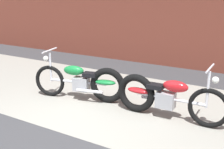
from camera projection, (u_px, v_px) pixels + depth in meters
The scene contains 4 objects.
ground_plane at pixel (61, 133), 4.39m from camera, with size 80.00×80.00×0.00m, color #38383A.
sidewalk_slab at pixel (116, 99), 5.83m from camera, with size 36.00×3.50×0.01m, color gray.
motorcycle_green at pixel (85, 82), 5.67m from camera, with size 1.97×0.74×1.03m.
motorcycle_red at pixel (162, 96), 4.86m from camera, with size 2.01×0.58×1.03m.
Camera 1 is at (2.72, -2.99, 2.12)m, focal length 44.24 mm.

